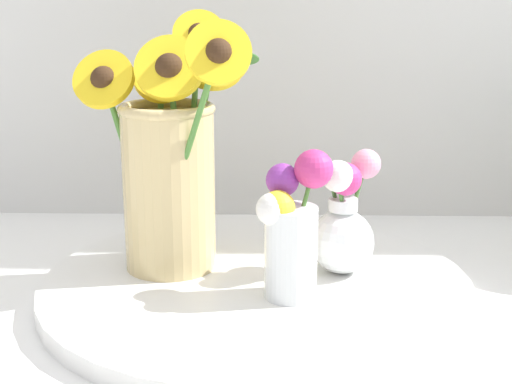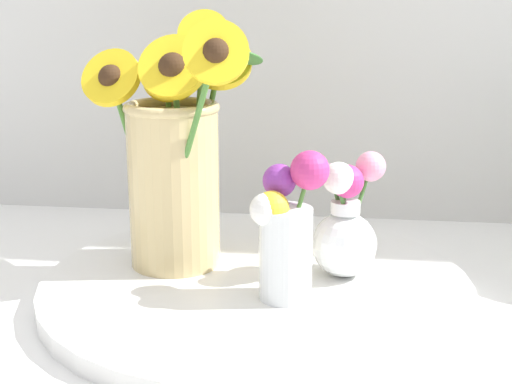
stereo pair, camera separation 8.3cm
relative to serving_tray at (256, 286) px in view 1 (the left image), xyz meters
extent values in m
plane|color=white|center=(-0.01, -0.02, -0.01)|extent=(6.00, 6.00, 0.00)
cylinder|color=white|center=(0.00, 0.00, 0.00)|extent=(0.52, 0.52, 0.02)
cylinder|color=#D1B77A|center=(-0.11, 0.04, 0.11)|extent=(0.11, 0.11, 0.20)
torus|color=#D1B77A|center=(-0.11, 0.04, 0.21)|extent=(0.12, 0.12, 0.01)
cylinder|color=#4C8438|center=(-0.16, 0.04, 0.15)|extent=(0.05, 0.01, 0.18)
cylinder|color=yellow|center=(-0.18, 0.04, 0.25)|extent=(0.09, 0.05, 0.08)
sphere|color=#382314|center=(-0.18, 0.04, 0.25)|extent=(0.03, 0.03, 0.03)
cylinder|color=#4C8438|center=(-0.13, 0.06, 0.15)|extent=(0.02, 0.03, 0.20)
cylinder|color=yellow|center=(-0.12, 0.08, 0.25)|extent=(0.08, 0.06, 0.07)
sphere|color=#382314|center=(-0.12, 0.08, 0.25)|extent=(0.03, 0.03, 0.03)
cylinder|color=#4C8438|center=(-0.08, 0.05, 0.18)|extent=(0.03, 0.02, 0.24)
cylinder|color=yellow|center=(-0.07, 0.04, 0.30)|extent=(0.07, 0.04, 0.06)
sphere|color=#382314|center=(-0.07, 0.04, 0.30)|extent=(0.03, 0.03, 0.03)
cylinder|color=#4C8438|center=(-0.08, 0.07, 0.16)|extent=(0.05, 0.04, 0.20)
cylinder|color=yellow|center=(-0.06, 0.08, 0.26)|extent=(0.09, 0.06, 0.08)
sphere|color=#382314|center=(-0.06, 0.08, 0.26)|extent=(0.03, 0.03, 0.03)
cylinder|color=#4C8438|center=(-0.09, 0.02, 0.15)|extent=(0.02, 0.01, 0.22)
cylinder|color=yellow|center=(-0.10, 0.02, 0.26)|extent=(0.09, 0.05, 0.08)
sphere|color=#382314|center=(-0.10, 0.02, 0.26)|extent=(0.03, 0.03, 0.03)
cylinder|color=#4C8438|center=(-0.08, -0.01, 0.16)|extent=(0.08, 0.05, 0.23)
cylinder|color=yellow|center=(-0.04, -0.03, 0.28)|extent=(0.09, 0.04, 0.09)
sphere|color=#382314|center=(-0.04, -0.03, 0.28)|extent=(0.03, 0.03, 0.03)
ellipsoid|color=#38702D|center=(-0.04, 0.08, 0.27)|extent=(0.11, 0.13, 0.02)
ellipsoid|color=#38702D|center=(-0.03, 0.05, 0.27)|extent=(0.07, 0.13, 0.04)
cylinder|color=white|center=(0.04, -0.06, 0.06)|extent=(0.06, 0.06, 0.11)
cylinder|color=#4C8438|center=(0.03, -0.06, 0.08)|extent=(0.02, 0.01, 0.07)
sphere|color=white|center=(0.02, -0.07, 0.12)|extent=(0.04, 0.04, 0.04)
cylinder|color=#4C8438|center=(0.05, -0.05, 0.10)|extent=(0.03, 0.03, 0.11)
sphere|color=#C6337A|center=(0.06, -0.04, 0.16)|extent=(0.04, 0.04, 0.04)
cylinder|color=#4C8438|center=(0.03, -0.06, 0.08)|extent=(0.01, 0.01, 0.08)
sphere|color=yellow|center=(0.03, -0.06, 0.12)|extent=(0.04, 0.04, 0.04)
cylinder|color=#4C8438|center=(0.04, -0.04, 0.09)|extent=(0.02, 0.02, 0.10)
sphere|color=purple|center=(0.03, -0.03, 0.14)|extent=(0.04, 0.04, 0.04)
sphere|color=white|center=(0.10, 0.02, 0.05)|extent=(0.08, 0.08, 0.08)
cylinder|color=white|center=(0.10, 0.02, 0.10)|extent=(0.04, 0.04, 0.02)
cylinder|color=#427533|center=(0.12, 0.04, 0.09)|extent=(0.03, 0.02, 0.10)
sphere|color=pink|center=(0.13, 0.04, 0.14)|extent=(0.04, 0.04, 0.04)
cylinder|color=#427533|center=(0.10, 0.02, 0.09)|extent=(0.02, 0.02, 0.09)
sphere|color=#C6337A|center=(0.11, 0.02, 0.13)|extent=(0.04, 0.04, 0.04)
cylinder|color=#427533|center=(0.11, 0.01, 0.09)|extent=(0.02, 0.02, 0.10)
sphere|color=white|center=(0.10, 0.01, 0.14)|extent=(0.04, 0.04, 0.04)
cylinder|color=#427533|center=(0.10, 0.03, 0.09)|extent=(0.03, 0.01, 0.10)
sphere|color=pink|center=(0.09, 0.03, 0.14)|extent=(0.03, 0.03, 0.03)
camera|label=1|loc=(0.02, -0.81, 0.34)|focal=50.00mm
camera|label=2|loc=(0.10, -0.80, 0.34)|focal=50.00mm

